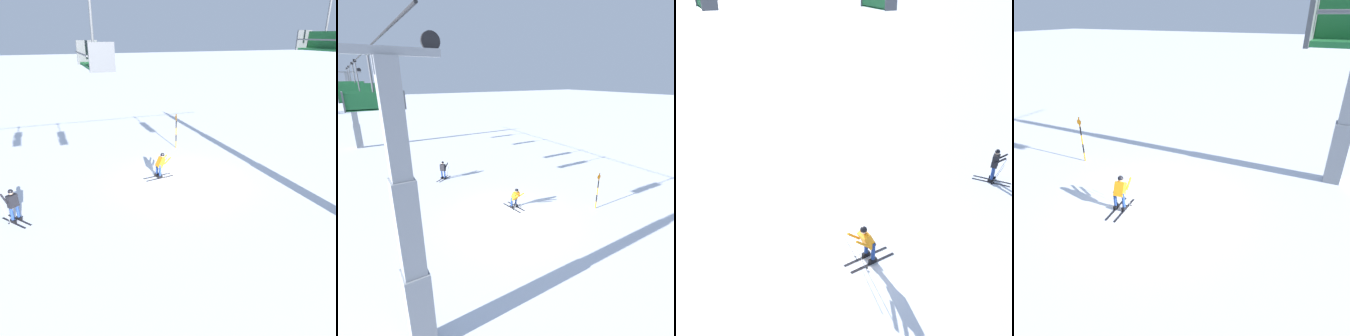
# 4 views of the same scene
# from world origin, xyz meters

# --- Properties ---
(ground_plane) EXTENTS (260.00, 260.00, 0.00)m
(ground_plane) POSITION_xyz_m (0.00, 0.00, 0.00)
(ground_plane) COLOR white
(skier_carving_main) EXTENTS (1.77, 0.80, 1.54)m
(skier_carving_main) POSITION_xyz_m (0.88, -0.91, 0.81)
(skier_carving_main) COLOR black
(skier_carving_main) RESTS_ON ground_plane
(trail_marker_pole) EXTENTS (0.07, 0.28, 2.46)m
(trail_marker_pole) POSITION_xyz_m (-1.91, -5.42, 1.32)
(trail_marker_pole) COLOR orange
(trail_marker_pole) RESTS_ON ground_plane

